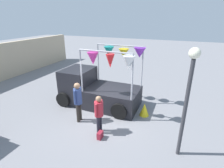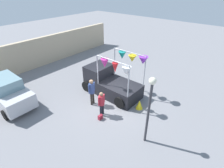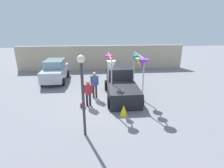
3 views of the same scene
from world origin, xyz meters
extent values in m
plane|color=slate|center=(0.00, 0.00, 0.00)|extent=(60.00, 60.00, 0.00)
cube|color=black|center=(1.01, -0.11, 0.50)|extent=(1.90, 2.60, 1.00)
cube|color=black|center=(1.01, 1.89, 0.90)|extent=(1.80, 1.40, 1.80)
cube|color=#8CB2C6|center=(1.01, 1.89, 1.35)|extent=(1.76, 1.37, 0.60)
cylinder|color=black|center=(0.06, 2.24, 0.38)|extent=(0.22, 0.76, 0.76)
cylinder|color=black|center=(1.96, 2.24, 0.38)|extent=(0.22, 0.76, 0.76)
cylinder|color=black|center=(0.06, -0.81, 0.38)|extent=(0.22, 0.76, 0.76)
cylinder|color=black|center=(1.96, -0.81, 0.38)|extent=(0.22, 0.76, 0.76)
cylinder|color=#A5A5AD|center=(0.14, 1.11, 2.00)|extent=(0.07, 0.07, 2.00)
cylinder|color=#A5A5AD|center=(1.88, 1.11, 2.00)|extent=(0.07, 0.07, 2.00)
cylinder|color=#A5A5AD|center=(0.14, -1.33, 2.00)|extent=(0.07, 0.07, 2.00)
cylinder|color=#A5A5AD|center=(1.88, -1.33, 2.00)|extent=(0.07, 0.07, 2.00)
cylinder|color=#A5A5AD|center=(0.14, -0.11, 3.00)|extent=(0.07, 2.44, 0.07)
cylinder|color=#A5A5AD|center=(1.88, -0.11, 3.00)|extent=(0.07, 2.44, 0.07)
cone|color=white|center=(0.14, -1.16, 2.62)|extent=(0.65, 0.65, 0.57)
cone|color=purple|center=(1.88, -1.16, 2.72)|extent=(0.63, 0.63, 0.50)
cone|color=red|center=(0.14, -0.35, 2.62)|extent=(0.52, 0.52, 0.59)
cone|color=yellow|center=(1.88, -0.35, 2.63)|extent=(0.69, 0.69, 0.46)
cone|color=#D83399|center=(0.14, 0.47, 2.66)|extent=(0.69, 0.69, 0.55)
cone|color=teal|center=(1.88, 0.47, 2.66)|extent=(0.74, 0.74, 0.51)
cylinder|color=black|center=(-1.27, -0.43, 0.38)|extent=(0.13, 0.13, 0.76)
cylinder|color=black|center=(-1.09, -0.43, 0.38)|extent=(0.13, 0.13, 0.76)
cylinder|color=#B22633|center=(-1.18, -0.43, 1.06)|extent=(0.34, 0.34, 0.60)
sphere|color=#997051|center=(-1.18, -0.43, 1.47)|extent=(0.23, 0.23, 0.23)
cylinder|color=#B22633|center=(-1.40, -0.43, 1.09)|extent=(0.09, 0.09, 0.54)
cylinder|color=#B22633|center=(-0.96, -0.43, 1.09)|extent=(0.09, 0.09, 0.54)
cylinder|color=#2D2823|center=(-0.88, 0.76, 0.43)|extent=(0.13, 0.13, 0.86)
cylinder|color=#2D2823|center=(-0.70, 0.76, 0.43)|extent=(0.13, 0.13, 0.86)
cylinder|color=#33477F|center=(-0.79, 0.76, 1.21)|extent=(0.34, 0.34, 0.68)
sphere|color=#997051|center=(-0.79, 0.76, 1.68)|extent=(0.26, 0.26, 0.26)
cylinder|color=#33477F|center=(-1.01, 0.76, 1.24)|extent=(0.09, 0.09, 0.62)
cylinder|color=#33477F|center=(-0.57, 0.76, 1.24)|extent=(0.09, 0.09, 0.62)
cube|color=maroon|center=(-1.53, -0.63, 0.14)|extent=(0.28, 0.16, 0.28)
cylinder|color=#333338|center=(-1.24, -3.42, 1.64)|extent=(0.12, 0.12, 3.28)
sphere|color=#F2EDCC|center=(-1.24, -3.42, 3.44)|extent=(0.32, 0.32, 0.32)
cone|color=yellow|center=(0.77, -1.81, 0.30)|extent=(0.62, 0.62, 0.60)
camera|label=1|loc=(-6.42, -3.15, 4.36)|focal=28.00mm
camera|label=2|loc=(-7.01, -6.12, 6.92)|focal=28.00mm
camera|label=3|loc=(-0.65, -10.23, 4.69)|focal=28.00mm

